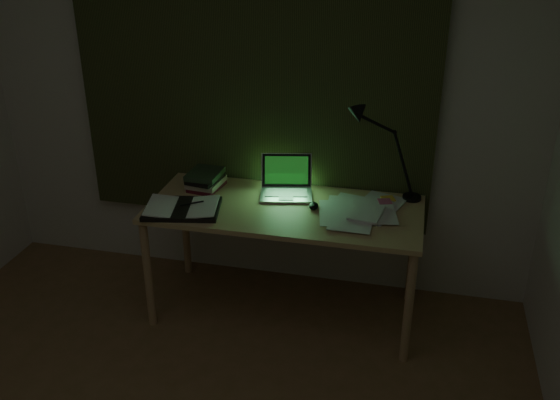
# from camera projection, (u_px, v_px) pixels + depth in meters

# --- Properties ---
(wall_back) EXTENTS (3.50, 0.00, 2.50)m
(wall_back) POSITION_uv_depth(u_px,v_px,m) (254.00, 94.00, 3.79)
(wall_back) COLOR silver
(wall_back) RESTS_ON ground
(curtain) EXTENTS (2.20, 0.06, 2.00)m
(curtain) POSITION_uv_depth(u_px,v_px,m) (252.00, 63.00, 3.67)
(curtain) COLOR #2C3219
(curtain) RESTS_ON wall_back
(desk) EXTENTS (1.57, 0.69, 0.72)m
(desk) POSITION_uv_depth(u_px,v_px,m) (284.00, 261.00, 3.74)
(desk) COLOR tan
(desk) RESTS_ON floor
(laptop) EXTENTS (0.37, 0.40, 0.22)m
(laptop) POSITION_uv_depth(u_px,v_px,m) (286.00, 179.00, 3.67)
(laptop) COLOR silver
(laptop) RESTS_ON desk
(open_textbook) EXTENTS (0.47, 0.37, 0.04)m
(open_textbook) POSITION_uv_depth(u_px,v_px,m) (182.00, 208.00, 3.54)
(open_textbook) COLOR white
(open_textbook) RESTS_ON desk
(book_stack) EXTENTS (0.22, 0.25, 0.12)m
(book_stack) POSITION_uv_depth(u_px,v_px,m) (206.00, 180.00, 3.80)
(book_stack) COLOR white
(book_stack) RESTS_ON desk
(loose_papers) EXTENTS (0.47, 0.49, 0.02)m
(loose_papers) POSITION_uv_depth(u_px,v_px,m) (357.00, 211.00, 3.51)
(loose_papers) COLOR silver
(loose_papers) RESTS_ON desk
(mouse) EXTENTS (0.07, 0.09, 0.03)m
(mouse) POSITION_uv_depth(u_px,v_px,m) (314.00, 206.00, 3.57)
(mouse) COLOR black
(mouse) RESTS_ON desk
(sticky_yellow) EXTENTS (0.10, 0.10, 0.02)m
(sticky_yellow) POSITION_uv_depth(u_px,v_px,m) (388.00, 199.00, 3.67)
(sticky_yellow) COLOR yellow
(sticky_yellow) RESTS_ON desk
(sticky_pink) EXTENTS (0.09, 0.09, 0.02)m
(sticky_pink) POSITION_uv_depth(u_px,v_px,m) (385.00, 202.00, 3.63)
(sticky_pink) COLOR #D1517F
(sticky_pink) RESTS_ON desk
(desk_lamp) EXTENTS (0.40, 0.32, 0.59)m
(desk_lamp) POSITION_uv_depth(u_px,v_px,m) (416.00, 152.00, 3.56)
(desk_lamp) COLOR black
(desk_lamp) RESTS_ON desk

